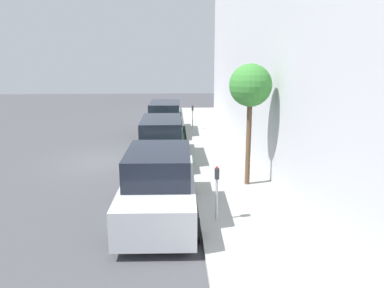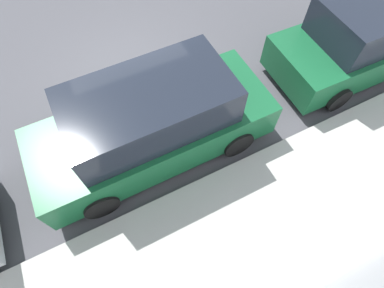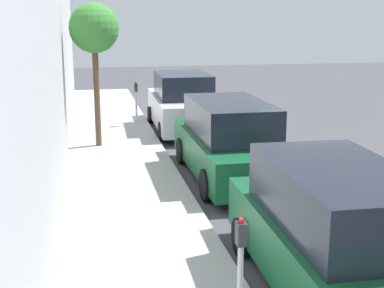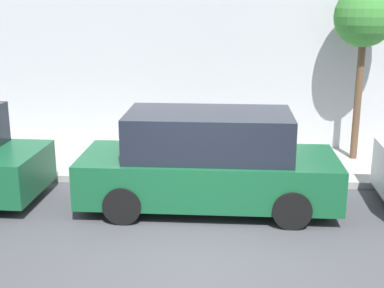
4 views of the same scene
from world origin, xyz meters
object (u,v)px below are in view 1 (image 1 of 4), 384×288
parked_minivan_second (162,141)px  parked_minivan_third (165,119)px  parking_meter_far (193,114)px  parked_suv_nearest (159,186)px  parking_meter_near (217,188)px  street_tree (250,87)px

parked_minivan_second → parked_minivan_third: size_ratio=0.99×
parking_meter_far → parked_minivan_third: bearing=-153.2°
parked_suv_nearest → parking_meter_far: size_ratio=3.33×
parked_minivan_second → parking_meter_near: (1.66, -6.34, 0.15)m
parking_meter_near → street_tree: 4.02m
parking_meter_near → parking_meter_far: bearing=90.0°
parking_meter_near → street_tree: street_tree is taller
street_tree → parked_minivan_third: bearing=108.2°
street_tree → parking_meter_near: bearing=-115.9°
parked_minivan_second → parking_meter_far: parked_minivan_second is taller
parked_minivan_third → parked_suv_nearest: bearing=-89.6°
parked_suv_nearest → parking_meter_far: 12.48m
parking_meter_far → street_tree: 10.46m
parked_minivan_third → street_tree: (3.04, -9.24, 2.57)m
parked_suv_nearest → parking_meter_near: size_ratio=3.21×
parking_meter_near → parked_suv_nearest: bearing=159.8°
parked_minivan_third → parking_meter_far: size_ratio=3.40×
parked_suv_nearest → parking_meter_near: 1.66m
parked_suv_nearest → street_tree: bearing=38.0°
parked_suv_nearest → parking_meter_near: (1.56, -0.57, 0.14)m
parked_suv_nearest → parking_meter_near: bearing=-20.2°
parked_minivan_third → street_tree: 10.06m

